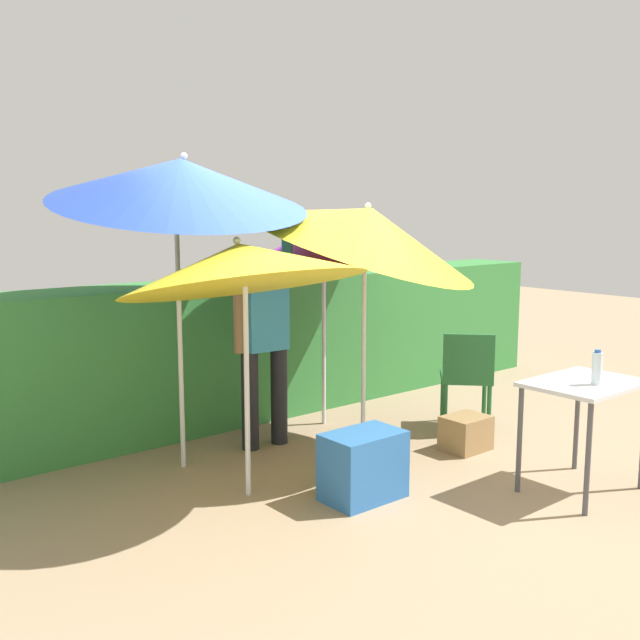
{
  "coord_description": "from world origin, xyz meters",
  "views": [
    {
      "loc": [
        -3.59,
        -4.08,
        1.97
      ],
      "look_at": [
        0.0,
        0.3,
        1.1
      ],
      "focal_mm": 41.17,
      "sensor_mm": 36.0,
      "label": 1
    }
  ],
  "objects_px": {
    "person_vendor": "(264,336)",
    "crate_cardboard": "(466,433)",
    "umbrella_yellow": "(241,265)",
    "cooler_box": "(363,466)",
    "umbrella_rainbow": "(180,182)",
    "folding_table": "(584,395)",
    "umbrella_orange": "(366,229)",
    "chair_plastic": "(467,374)",
    "umbrella_navy": "(326,240)",
    "bottle_water": "(597,368)"
  },
  "relations": [
    {
      "from": "person_vendor",
      "to": "crate_cardboard",
      "type": "relative_size",
      "value": 5.13
    },
    {
      "from": "umbrella_yellow",
      "to": "cooler_box",
      "type": "bearing_deg",
      "value": -43.0
    },
    {
      "from": "umbrella_rainbow",
      "to": "folding_table",
      "type": "bearing_deg",
      "value": -49.08
    },
    {
      "from": "umbrella_orange",
      "to": "cooler_box",
      "type": "xyz_separation_m",
      "value": [
        -0.67,
        -0.71,
        -1.57
      ]
    },
    {
      "from": "chair_plastic",
      "to": "umbrella_orange",
      "type": "bearing_deg",
      "value": 173.52
    },
    {
      "from": "person_vendor",
      "to": "umbrella_rainbow",
      "type": "bearing_deg",
      "value": -178.68
    },
    {
      "from": "person_vendor",
      "to": "folding_table",
      "type": "bearing_deg",
      "value": -62.35
    },
    {
      "from": "cooler_box",
      "to": "folding_table",
      "type": "xyz_separation_m",
      "value": [
        1.28,
        -0.86,
        0.45
      ]
    },
    {
      "from": "folding_table",
      "to": "umbrella_navy",
      "type": "bearing_deg",
      "value": 98.87
    },
    {
      "from": "person_vendor",
      "to": "cooler_box",
      "type": "distance_m",
      "value": 1.52
    },
    {
      "from": "person_vendor",
      "to": "chair_plastic",
      "type": "xyz_separation_m",
      "value": [
        1.65,
        -0.76,
        -0.42
      ]
    },
    {
      "from": "crate_cardboard",
      "to": "folding_table",
      "type": "bearing_deg",
      "value": -93.28
    },
    {
      "from": "folding_table",
      "to": "bottle_water",
      "type": "relative_size",
      "value": 3.33
    },
    {
      "from": "umbrella_navy",
      "to": "folding_table",
      "type": "distance_m",
      "value": 2.58
    },
    {
      "from": "umbrella_yellow",
      "to": "person_vendor",
      "type": "xyz_separation_m",
      "value": [
        0.73,
        0.79,
        -0.66
      ]
    },
    {
      "from": "person_vendor",
      "to": "chair_plastic",
      "type": "bearing_deg",
      "value": -24.84
    },
    {
      "from": "umbrella_orange",
      "to": "folding_table",
      "type": "bearing_deg",
      "value": -68.43
    },
    {
      "from": "umbrella_navy",
      "to": "person_vendor",
      "type": "height_order",
      "value": "umbrella_navy"
    },
    {
      "from": "umbrella_navy",
      "to": "crate_cardboard",
      "type": "bearing_deg",
      "value": -71.49
    },
    {
      "from": "chair_plastic",
      "to": "cooler_box",
      "type": "distance_m",
      "value": 1.89
    },
    {
      "from": "person_vendor",
      "to": "folding_table",
      "type": "height_order",
      "value": "person_vendor"
    },
    {
      "from": "person_vendor",
      "to": "umbrella_navy",
      "type": "bearing_deg",
      "value": 11.05
    },
    {
      "from": "crate_cardboard",
      "to": "bottle_water",
      "type": "height_order",
      "value": "bottle_water"
    },
    {
      "from": "umbrella_rainbow",
      "to": "crate_cardboard",
      "type": "xyz_separation_m",
      "value": [
        1.95,
        -1.11,
        -2.01
      ]
    },
    {
      "from": "crate_cardboard",
      "to": "umbrella_yellow",
      "type": "bearing_deg",
      "value": 170.06
    },
    {
      "from": "umbrella_navy",
      "to": "crate_cardboard",
      "type": "distance_m",
      "value": 2.05
    },
    {
      "from": "umbrella_rainbow",
      "to": "crate_cardboard",
      "type": "distance_m",
      "value": 3.02
    },
    {
      "from": "umbrella_navy",
      "to": "chair_plastic",
      "type": "relative_size",
      "value": 2.23
    },
    {
      "from": "umbrella_rainbow",
      "to": "cooler_box",
      "type": "relative_size",
      "value": 4.72
    },
    {
      "from": "person_vendor",
      "to": "folding_table",
      "type": "xyz_separation_m",
      "value": [
        1.15,
        -2.2,
        -0.25
      ]
    },
    {
      "from": "crate_cardboard",
      "to": "bottle_water",
      "type": "bearing_deg",
      "value": -94.36
    },
    {
      "from": "bottle_water",
      "to": "cooler_box",
      "type": "bearing_deg",
      "value": 142.81
    },
    {
      "from": "chair_plastic",
      "to": "bottle_water",
      "type": "xyz_separation_m",
      "value": [
        -0.53,
        -1.53,
        0.39
      ]
    },
    {
      "from": "umbrella_navy",
      "to": "bottle_water",
      "type": "relative_size",
      "value": 8.29
    },
    {
      "from": "crate_cardboard",
      "to": "folding_table",
      "type": "distance_m",
      "value": 1.2
    },
    {
      "from": "umbrella_orange",
      "to": "umbrella_navy",
      "type": "relative_size",
      "value": 1.19
    },
    {
      "from": "person_vendor",
      "to": "bottle_water",
      "type": "relative_size",
      "value": 7.83
    },
    {
      "from": "chair_plastic",
      "to": "bottle_water",
      "type": "bearing_deg",
      "value": -108.94
    },
    {
      "from": "umbrella_navy",
      "to": "cooler_box",
      "type": "bearing_deg",
      "value": -121.49
    },
    {
      "from": "folding_table",
      "to": "crate_cardboard",
      "type": "bearing_deg",
      "value": 86.72
    },
    {
      "from": "umbrella_rainbow",
      "to": "folding_table",
      "type": "relative_size",
      "value": 3.2
    },
    {
      "from": "umbrella_yellow",
      "to": "umbrella_orange",
      "type": "bearing_deg",
      "value": 6.75
    },
    {
      "from": "umbrella_navy",
      "to": "chair_plastic",
      "type": "xyz_separation_m",
      "value": [
        0.87,
        -0.92,
        -1.18
      ]
    },
    {
      "from": "umbrella_rainbow",
      "to": "umbrella_yellow",
      "type": "xyz_separation_m",
      "value": [
        0.01,
        -0.77,
        -0.56
      ]
    },
    {
      "from": "umbrella_yellow",
      "to": "crate_cardboard",
      "type": "xyz_separation_m",
      "value": [
        1.94,
        -0.34,
        -1.45
      ]
    },
    {
      "from": "folding_table",
      "to": "umbrella_rainbow",
      "type": "bearing_deg",
      "value": 130.92
    },
    {
      "from": "umbrella_orange",
      "to": "chair_plastic",
      "type": "height_order",
      "value": "umbrella_orange"
    },
    {
      "from": "person_vendor",
      "to": "umbrella_orange",
      "type": "bearing_deg",
      "value": -49.99
    },
    {
      "from": "person_vendor",
      "to": "folding_table",
      "type": "distance_m",
      "value": 2.5
    },
    {
      "from": "folding_table",
      "to": "umbrella_yellow",
      "type": "bearing_deg",
      "value": 143.07
    }
  ]
}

